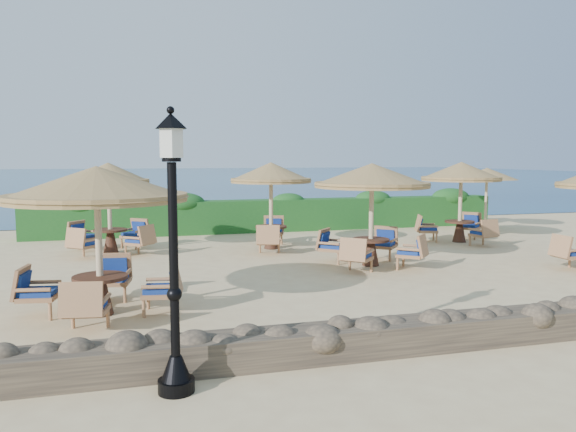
% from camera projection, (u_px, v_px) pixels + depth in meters
% --- Properties ---
extents(ground, '(120.00, 120.00, 0.00)m').
position_uv_depth(ground, '(344.00, 266.00, 14.53)').
color(ground, beige).
rests_on(ground, ground).
extents(sea, '(160.00, 160.00, 0.00)m').
position_uv_depth(sea, '(169.00, 177.00, 81.60)').
color(sea, navy).
rests_on(sea, ground).
extents(hedge, '(18.00, 0.90, 1.20)m').
position_uv_depth(hedge, '(276.00, 215.00, 21.36)').
color(hedge, '#16461A').
rests_on(hedge, ground).
extents(stone_wall, '(15.00, 0.65, 0.44)m').
position_uv_depth(stone_wall, '(492.00, 327.00, 8.56)').
color(stone_wall, brown).
rests_on(stone_wall, ground).
extents(lamp_post, '(0.44, 0.44, 3.31)m').
position_uv_depth(lamp_post, '(174.00, 265.00, 6.57)').
color(lamp_post, black).
rests_on(lamp_post, ground).
extents(extra_parasol, '(2.30, 2.30, 2.41)m').
position_uv_depth(extra_parasol, '(487.00, 174.00, 21.36)').
color(extra_parasol, beige).
rests_on(extra_parasol, ground).
extents(cafe_set_0, '(3.20, 3.20, 2.65)m').
position_uv_depth(cafe_set_0, '(98.00, 208.00, 9.84)').
color(cafe_set_0, beige).
rests_on(cafe_set_0, ground).
extents(cafe_set_1, '(2.99, 2.99, 2.65)m').
position_uv_depth(cafe_set_1, '(372.00, 194.00, 14.37)').
color(cafe_set_1, beige).
rests_on(cafe_set_1, ground).
extents(cafe_set_3, '(2.60, 2.60, 2.65)m').
position_uv_depth(cafe_set_3, '(109.00, 196.00, 16.32)').
color(cafe_set_3, beige).
rests_on(cafe_set_3, ground).
extents(cafe_set_4, '(2.49, 2.88, 2.65)m').
position_uv_depth(cafe_set_4, '(271.00, 186.00, 17.07)').
color(cafe_set_4, beige).
rests_on(cafe_set_4, ground).
extents(cafe_set_5, '(2.74, 2.74, 2.65)m').
position_uv_depth(cafe_set_5, '(461.00, 186.00, 18.44)').
color(cafe_set_5, beige).
rests_on(cafe_set_5, ground).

